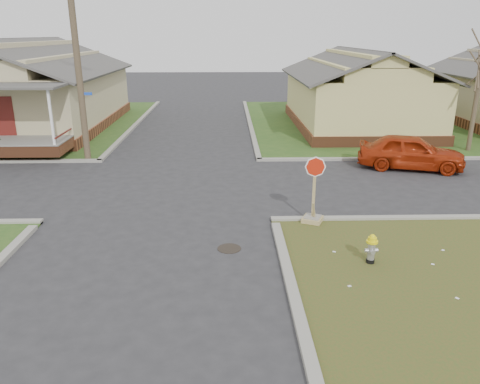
{
  "coord_description": "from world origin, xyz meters",
  "views": [
    {
      "loc": [
        2.19,
        -11.93,
        5.5
      ],
      "look_at": [
        2.53,
        1.0,
        1.1
      ],
      "focal_mm": 35.0,
      "sensor_mm": 36.0,
      "label": 1
    }
  ],
  "objects_px": {
    "utility_pole": "(77,54)",
    "red_sedan": "(411,152)",
    "fire_hydrant": "(372,247)",
    "stop_sign": "(313,208)"
  },
  "relations": [
    {
      "from": "utility_pole",
      "to": "red_sedan",
      "type": "distance_m",
      "value": 14.78
    },
    {
      "from": "stop_sign",
      "to": "red_sedan",
      "type": "height_order",
      "value": "stop_sign"
    },
    {
      "from": "utility_pole",
      "to": "red_sedan",
      "type": "height_order",
      "value": "utility_pole"
    },
    {
      "from": "utility_pole",
      "to": "red_sedan",
      "type": "xyz_separation_m",
      "value": [
        14.14,
        -1.73,
        -3.92
      ]
    },
    {
      "from": "fire_hydrant",
      "to": "red_sedan",
      "type": "bearing_deg",
      "value": 61.61
    },
    {
      "from": "utility_pole",
      "to": "fire_hydrant",
      "type": "relative_size",
      "value": 11.69
    },
    {
      "from": "fire_hydrant",
      "to": "stop_sign",
      "type": "bearing_deg",
      "value": 107.43
    },
    {
      "from": "fire_hydrant",
      "to": "stop_sign",
      "type": "height_order",
      "value": "stop_sign"
    },
    {
      "from": "utility_pole",
      "to": "fire_hydrant",
      "type": "distance_m",
      "value": 14.97
    },
    {
      "from": "stop_sign",
      "to": "red_sedan",
      "type": "distance_m",
      "value": 7.89
    }
  ]
}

